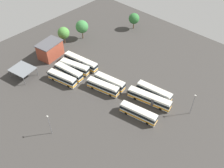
{
  "coord_description": "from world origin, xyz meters",
  "views": [
    {
      "loc": [
        -45.69,
        45.77,
        62.01
      ],
      "look_at": [
        -1.16,
        -1.73,
        1.58
      ],
      "focal_mm": 39.79,
      "sensor_mm": 36.0,
      "label": 1
    }
  ],
  "objects_px": {
    "bus_row0_slot0": "(154,92)",
    "lamp_post_near_entrance": "(193,104)",
    "bus_row2_slot2": "(69,72)",
    "tree_east_edge": "(134,19)",
    "bus_row0_slot1": "(149,99)",
    "maintenance_shelter": "(22,69)",
    "lamp_post_by_building": "(50,124)",
    "bus_row1_slot2": "(103,87)",
    "tree_northwest": "(82,27)",
    "bus_row2_slot3": "(62,78)",
    "depot_building": "(50,50)",
    "bus_row0_slot3": "(138,113)",
    "bus_row1_slot1": "(110,82)",
    "bus_row2_slot1": "(75,67)",
    "tree_northeast": "(64,33)",
    "bus_row2_slot0": "(81,62)"
  },
  "relations": [
    {
      "from": "bus_row0_slot0",
      "to": "bus_row2_slot1",
      "type": "height_order",
      "value": "same"
    },
    {
      "from": "bus_row1_slot2",
      "to": "bus_row2_slot1",
      "type": "bearing_deg",
      "value": -1.83
    },
    {
      "from": "bus_row2_slot3",
      "to": "depot_building",
      "type": "distance_m",
      "value": 17.56
    },
    {
      "from": "bus_row2_slot2",
      "to": "tree_east_edge",
      "type": "bearing_deg",
      "value": -84.11
    },
    {
      "from": "bus_row2_slot2",
      "to": "tree_northwest",
      "type": "height_order",
      "value": "tree_northwest"
    },
    {
      "from": "bus_row1_slot2",
      "to": "depot_building",
      "type": "xyz_separation_m",
      "value": [
        30.21,
        0.14,
        1.45
      ]
    },
    {
      "from": "bus_row0_slot3",
      "to": "bus_row2_slot0",
      "type": "relative_size",
      "value": 0.82
    },
    {
      "from": "bus_row1_slot1",
      "to": "bus_row1_slot2",
      "type": "distance_m",
      "value": 3.54
    },
    {
      "from": "bus_row0_slot1",
      "to": "maintenance_shelter",
      "type": "xyz_separation_m",
      "value": [
        42.84,
        21.39,
        1.52
      ]
    },
    {
      "from": "bus_row0_slot0",
      "to": "bus_row2_slot2",
      "type": "relative_size",
      "value": 1.04
    },
    {
      "from": "bus_row0_slot3",
      "to": "bus_row2_slot2",
      "type": "height_order",
      "value": "same"
    },
    {
      "from": "bus_row2_slot0",
      "to": "bus_row2_slot3",
      "type": "distance_m",
      "value": 11.49
    },
    {
      "from": "bus_row1_slot1",
      "to": "bus_row0_slot1",
      "type": "bearing_deg",
      "value": -169.12
    },
    {
      "from": "tree_northeast",
      "to": "depot_building",
      "type": "bearing_deg",
      "value": 109.61
    },
    {
      "from": "bus_row0_slot3",
      "to": "bus_row1_slot2",
      "type": "height_order",
      "value": "same"
    },
    {
      "from": "bus_row1_slot1",
      "to": "depot_building",
      "type": "height_order",
      "value": "depot_building"
    },
    {
      "from": "bus_row1_slot1",
      "to": "tree_northwest",
      "type": "relative_size",
      "value": 1.38
    },
    {
      "from": "bus_row1_slot2",
      "to": "bus_row2_slot3",
      "type": "bearing_deg",
      "value": 26.28
    },
    {
      "from": "maintenance_shelter",
      "to": "tree_northeast",
      "type": "relative_size",
      "value": 1.23
    },
    {
      "from": "bus_row0_slot1",
      "to": "bus_row1_slot1",
      "type": "height_order",
      "value": "same"
    },
    {
      "from": "bus_row2_slot1",
      "to": "tree_northeast",
      "type": "relative_size",
      "value": 1.61
    },
    {
      "from": "bus_row2_slot2",
      "to": "depot_building",
      "type": "bearing_deg",
      "value": -10.73
    },
    {
      "from": "bus_row2_slot2",
      "to": "tree_east_edge",
      "type": "xyz_separation_m",
      "value": [
        4.52,
        -43.79,
        3.33
      ]
    },
    {
      "from": "bus_row2_slot1",
      "to": "bus_row2_slot3",
      "type": "distance_m",
      "value": 7.65
    },
    {
      "from": "lamp_post_by_building",
      "to": "bus_row0_slot3",
      "type": "bearing_deg",
      "value": -123.48
    },
    {
      "from": "maintenance_shelter",
      "to": "tree_northwest",
      "type": "bearing_deg",
      "value": -83.85
    },
    {
      "from": "tree_northeast",
      "to": "maintenance_shelter",
      "type": "bearing_deg",
      "value": 104.51
    },
    {
      "from": "bus_row1_slot1",
      "to": "bus_row2_slot3",
      "type": "bearing_deg",
      "value": 36.8
    },
    {
      "from": "bus_row1_slot2",
      "to": "bus_row2_slot2",
      "type": "relative_size",
      "value": 0.99
    },
    {
      "from": "depot_building",
      "to": "tree_northwest",
      "type": "height_order",
      "value": "tree_northwest"
    },
    {
      "from": "maintenance_shelter",
      "to": "lamp_post_by_building",
      "type": "xyz_separation_m",
      "value": [
        -29.03,
        8.81,
        0.98
      ]
    },
    {
      "from": "bus_row0_slot1",
      "to": "tree_east_edge",
      "type": "relative_size",
      "value": 1.97
    },
    {
      "from": "bus_row0_slot1",
      "to": "bus_row1_slot2",
      "type": "relative_size",
      "value": 1.24
    },
    {
      "from": "bus_row0_slot0",
      "to": "lamp_post_near_entrance",
      "type": "relative_size",
      "value": 1.55
    },
    {
      "from": "bus_row2_slot2",
      "to": "maintenance_shelter",
      "type": "bearing_deg",
      "value": 44.01
    },
    {
      "from": "bus_row0_slot0",
      "to": "bus_row1_slot1",
      "type": "relative_size",
      "value": 1.07
    },
    {
      "from": "depot_building",
      "to": "bus_row2_slot2",
      "type": "bearing_deg",
      "value": 169.27
    },
    {
      "from": "bus_row2_slot3",
      "to": "lamp_post_by_building",
      "type": "xyz_separation_m",
      "value": [
        -15.74,
        16.72,
        2.51
      ]
    },
    {
      "from": "bus_row1_slot2",
      "to": "bus_row2_slot2",
      "type": "bearing_deg",
      "value": 11.25
    },
    {
      "from": "bus_row0_slot1",
      "to": "tree_east_edge",
      "type": "height_order",
      "value": "tree_east_edge"
    },
    {
      "from": "tree_northeast",
      "to": "bus_row1_slot1",
      "type": "bearing_deg",
      "value": 169.11
    },
    {
      "from": "bus_row0_slot0",
      "to": "bus_row2_slot0",
      "type": "height_order",
      "value": "same"
    },
    {
      "from": "bus_row0_slot0",
      "to": "lamp_post_by_building",
      "type": "distance_m",
      "value": 36.44
    },
    {
      "from": "depot_building",
      "to": "tree_northeast",
      "type": "relative_size",
      "value": 1.42
    },
    {
      "from": "bus_row0_slot1",
      "to": "lamp_post_by_building",
      "type": "distance_m",
      "value": 33.3
    },
    {
      "from": "bus_row0_slot0",
      "to": "lamp_post_near_entrance",
      "type": "distance_m",
      "value": 13.73
    },
    {
      "from": "depot_building",
      "to": "maintenance_shelter",
      "type": "relative_size",
      "value": 1.16
    },
    {
      "from": "bus_row1_slot1",
      "to": "bus_row2_slot0",
      "type": "xyz_separation_m",
      "value": [
        16.41,
        -0.75,
        0.0
      ]
    },
    {
      "from": "depot_building",
      "to": "lamp_post_by_building",
      "type": "relative_size",
      "value": 1.38
    },
    {
      "from": "bus_row2_slot0",
      "to": "lamp_post_by_building",
      "type": "height_order",
      "value": "lamp_post_by_building"
    }
  ]
}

